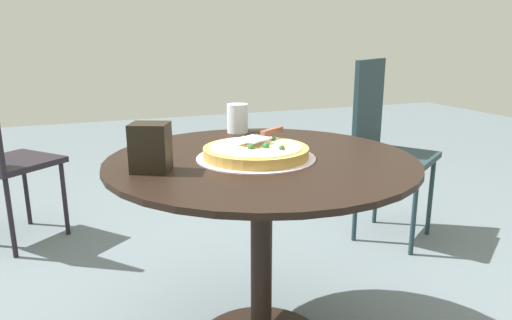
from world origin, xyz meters
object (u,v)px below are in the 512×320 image
at_px(napkin_dispenser, 151,147).
at_px(pizza_server, 263,135).
at_px(drinking_cup, 238,118).
at_px(pizza_on_tray, 256,152).
at_px(patio_chair_near, 384,138).
at_px(patio_table, 262,207).

bearing_deg(napkin_dispenser, pizza_server, 36.75).
height_order(pizza_server, drinking_cup, drinking_cup).
bearing_deg(drinking_cup, pizza_server, 84.59).
height_order(pizza_on_tray, patio_chair_near, patio_chair_near).
bearing_deg(patio_chair_near, patio_table, 35.52).
xyz_separation_m(patio_table, napkin_dispenser, (0.34, 0.03, 0.23)).
bearing_deg(pizza_on_tray, napkin_dispenser, 4.84).
bearing_deg(napkin_dispenser, patio_table, 29.37).
bearing_deg(napkin_dispenser, drinking_cup, 71.31).
xyz_separation_m(pizza_on_tray, napkin_dispenser, (0.32, 0.03, 0.05)).
bearing_deg(pizza_on_tray, drinking_cup, -100.97).
bearing_deg(pizza_on_tray, patio_table, -164.84).
height_order(patio_table, napkin_dispenser, napkin_dispenser).
relative_size(pizza_on_tray, patio_chair_near, 0.39).
xyz_separation_m(pizza_server, napkin_dispenser, (0.37, 0.08, 0.01)).
bearing_deg(pizza_server, patio_table, 63.56).
height_order(drinking_cup, napkin_dispenser, napkin_dispenser).
distance_m(pizza_on_tray, drinking_cup, 0.42).
relative_size(drinking_cup, patio_chair_near, 0.12).
bearing_deg(pizza_server, pizza_on_tray, 51.00).
bearing_deg(patio_chair_near, pizza_server, 34.15).
distance_m(pizza_on_tray, pizza_server, 0.08).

